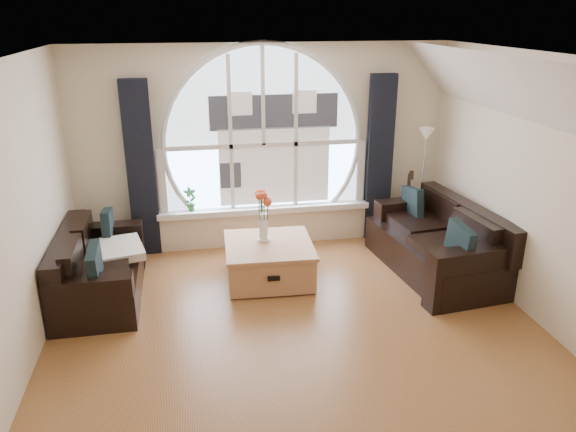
% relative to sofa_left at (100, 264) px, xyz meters
% --- Properties ---
extents(ground, '(5.00, 5.50, 0.01)m').
position_rel_sofa_left_xyz_m(ground, '(2.05, -1.49, -0.40)').
color(ground, brown).
rests_on(ground, ground).
extents(ceiling, '(5.00, 5.50, 0.01)m').
position_rel_sofa_left_xyz_m(ceiling, '(2.05, -1.49, 2.30)').
color(ceiling, silver).
rests_on(ceiling, ground).
extents(wall_back, '(5.00, 0.01, 2.70)m').
position_rel_sofa_left_xyz_m(wall_back, '(2.05, 1.26, 0.95)').
color(wall_back, beige).
rests_on(wall_back, ground).
extents(wall_left, '(0.01, 5.50, 2.70)m').
position_rel_sofa_left_xyz_m(wall_left, '(-0.45, -1.49, 0.95)').
color(wall_left, beige).
rests_on(wall_left, ground).
extents(wall_right, '(0.01, 5.50, 2.70)m').
position_rel_sofa_left_xyz_m(wall_right, '(4.55, -1.49, 0.95)').
color(wall_right, beige).
rests_on(wall_right, ground).
extents(attic_slope, '(0.92, 5.50, 0.72)m').
position_rel_sofa_left_xyz_m(attic_slope, '(4.25, -1.49, 1.95)').
color(attic_slope, silver).
rests_on(attic_slope, ground).
extents(arched_window, '(2.60, 0.06, 2.15)m').
position_rel_sofa_left_xyz_m(arched_window, '(2.05, 1.23, 1.23)').
color(arched_window, silver).
rests_on(arched_window, wall_back).
extents(window_sill, '(2.90, 0.22, 0.08)m').
position_rel_sofa_left_xyz_m(window_sill, '(2.05, 1.16, 0.11)').
color(window_sill, white).
rests_on(window_sill, wall_back).
extents(window_frame, '(2.76, 0.08, 2.15)m').
position_rel_sofa_left_xyz_m(window_frame, '(2.05, 1.20, 1.23)').
color(window_frame, white).
rests_on(window_frame, wall_back).
extents(neighbor_house, '(1.70, 0.02, 1.50)m').
position_rel_sofa_left_xyz_m(neighbor_house, '(2.20, 1.22, 1.10)').
color(neighbor_house, silver).
rests_on(neighbor_house, wall_back).
extents(curtain_left, '(0.35, 0.12, 2.30)m').
position_rel_sofa_left_xyz_m(curtain_left, '(0.45, 1.14, 0.75)').
color(curtain_left, black).
rests_on(curtain_left, ground).
extents(curtain_right, '(0.35, 0.12, 2.30)m').
position_rel_sofa_left_xyz_m(curtain_right, '(3.65, 1.14, 0.75)').
color(curtain_right, black).
rests_on(curtain_right, ground).
extents(sofa_left, '(0.88, 1.73, 0.76)m').
position_rel_sofa_left_xyz_m(sofa_left, '(0.00, 0.00, 0.00)').
color(sofa_left, black).
rests_on(sofa_left, ground).
extents(sofa_right, '(1.19, 2.05, 0.87)m').
position_rel_sofa_left_xyz_m(sofa_right, '(3.99, -0.09, 0.00)').
color(sofa_right, black).
rests_on(sofa_right, ground).
extents(coffee_chest, '(1.08, 1.08, 0.51)m').
position_rel_sofa_left_xyz_m(coffee_chest, '(1.94, 0.07, -0.15)').
color(coffee_chest, '#A57149').
rests_on(coffee_chest, ground).
extents(throw_blanket, '(0.67, 0.67, 0.10)m').
position_rel_sofa_left_xyz_m(throw_blanket, '(0.19, 0.12, 0.10)').
color(throw_blanket, silver).
rests_on(throw_blanket, sofa_left).
extents(vase_flowers, '(0.24, 0.24, 0.70)m').
position_rel_sofa_left_xyz_m(vase_flowers, '(1.89, 0.17, 0.46)').
color(vase_flowers, white).
rests_on(vase_flowers, coffee_chest).
extents(floor_lamp, '(0.24, 0.24, 1.60)m').
position_rel_sofa_left_xyz_m(floor_lamp, '(4.21, 0.92, 0.40)').
color(floor_lamp, '#B2B2B2').
rests_on(floor_lamp, ground).
extents(guitar, '(0.42, 0.36, 1.06)m').
position_rel_sofa_left_xyz_m(guitar, '(3.99, 0.91, 0.13)').
color(guitar, brown).
rests_on(guitar, ground).
extents(potted_plant, '(0.20, 0.17, 0.33)m').
position_rel_sofa_left_xyz_m(potted_plant, '(1.05, 1.16, 0.31)').
color(potted_plant, '#1E6023').
rests_on(potted_plant, window_sill).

